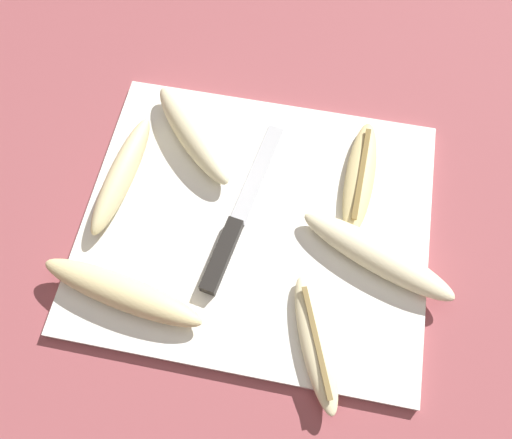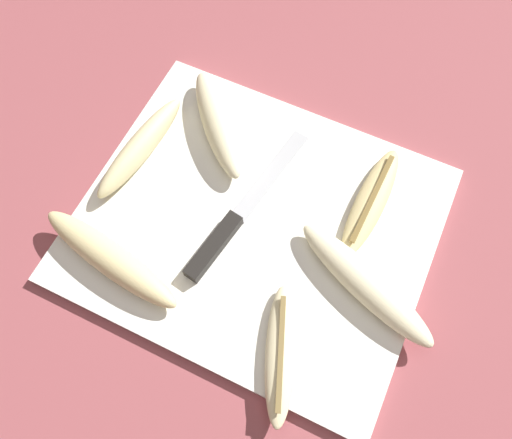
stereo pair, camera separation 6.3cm
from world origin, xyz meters
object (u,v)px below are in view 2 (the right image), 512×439
(banana_pale_long, at_px, (218,123))
(banana_cream_curved, at_px, (280,354))
(knife, at_px, (227,229))
(banana_spotted_left, at_px, (371,201))
(banana_soft_right, at_px, (140,147))
(banana_bright_far, at_px, (365,283))
(banana_mellow_near, at_px, (110,258))

(banana_pale_long, height_order, banana_cream_curved, banana_pale_long)
(knife, height_order, banana_spotted_left, banana_spotted_left)
(banana_spotted_left, bearing_deg, banana_soft_right, -168.94)
(banana_cream_curved, height_order, banana_spotted_left, banana_cream_curved)
(banana_cream_curved, bearing_deg, banana_soft_right, 149.35)
(banana_cream_curved, xyz_separation_m, banana_bright_far, (0.06, 0.12, 0.01))
(banana_pale_long, bearing_deg, knife, -58.92)
(banana_bright_far, height_order, banana_spotted_left, banana_bright_far)
(banana_cream_curved, bearing_deg, knife, 137.79)
(banana_pale_long, distance_m, banana_spotted_left, 0.23)
(banana_bright_far, bearing_deg, banana_spotted_left, 106.02)
(banana_pale_long, xyz_separation_m, banana_mellow_near, (-0.03, -0.23, -0.00))
(banana_pale_long, height_order, banana_bright_far, banana_pale_long)
(knife, relative_size, banana_soft_right, 1.40)
(banana_bright_far, xyz_separation_m, banana_soft_right, (-0.34, 0.05, 0.00))
(banana_soft_right, bearing_deg, banana_mellow_near, -73.01)
(banana_cream_curved, height_order, banana_soft_right, banana_soft_right)
(knife, bearing_deg, banana_mellow_near, -128.84)
(banana_soft_right, bearing_deg, banana_pale_long, 45.01)
(banana_spotted_left, bearing_deg, banana_pale_long, 175.70)
(banana_bright_far, bearing_deg, knife, -178.42)
(banana_mellow_near, bearing_deg, banana_bright_far, 19.40)
(banana_cream_curved, xyz_separation_m, banana_soft_right, (-0.28, 0.17, 0.01))
(banana_pale_long, xyz_separation_m, banana_soft_right, (-0.08, -0.08, -0.00))
(knife, distance_m, banana_mellow_near, 0.15)
(banana_soft_right, distance_m, banana_spotted_left, 0.31)
(banana_pale_long, height_order, banana_mellow_near, banana_pale_long)
(banana_cream_curved, distance_m, banana_soft_right, 0.33)
(banana_bright_far, bearing_deg, banana_cream_curved, -116.49)
(banana_mellow_near, bearing_deg, banana_cream_curved, -3.53)
(banana_pale_long, distance_m, banana_soft_right, 0.11)
(knife, relative_size, banana_bright_far, 1.24)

